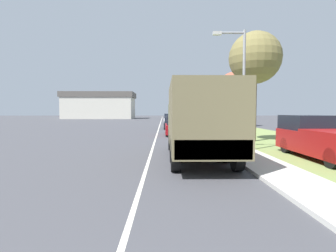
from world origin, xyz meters
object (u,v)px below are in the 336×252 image
military_truck (198,120)px  car_nearest_ahead (176,126)px  lamp_post (239,78)px  car_third_ahead (169,120)px  car_second_ahead (172,123)px  pickup_truck (321,138)px

military_truck → car_nearest_ahead: bearing=91.8°
lamp_post → car_nearest_ahead: bearing=105.9°
military_truck → car_third_ahead: (-0.62, 31.31, -0.98)m
car_second_ahead → car_nearest_ahead: bearing=-88.7°
car_nearest_ahead → car_third_ahead: bearing=90.7°
military_truck → car_second_ahead: size_ratio=1.57×
car_second_ahead → lamp_post: size_ratio=0.79×
car_second_ahead → lamp_post: (2.96, -18.08, 3.17)m
car_third_ahead → military_truck: bearing=-88.9°
car_second_ahead → pickup_truck: size_ratio=0.88×
car_second_ahead → car_third_ahead: car_third_ahead is taller
car_second_ahead → lamp_post: lamp_post is taller
military_truck → car_third_ahead: military_truck is taller
pickup_truck → lamp_post: (-3.08, 2.08, 2.91)m
car_second_ahead → pickup_truck: 21.05m
car_second_ahead → car_third_ahead: bearing=90.3°
car_second_ahead → car_third_ahead: (-0.05, 11.01, 0.11)m
car_third_ahead → pickup_truck: size_ratio=0.74×
car_second_ahead → pickup_truck: pickup_truck is taller
car_third_ahead → lamp_post: bearing=-84.1°
military_truck → car_nearest_ahead: 11.97m
pickup_truck → car_second_ahead: bearing=106.7°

